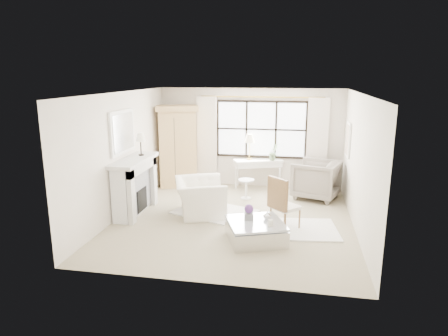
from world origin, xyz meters
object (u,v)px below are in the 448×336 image
at_px(armoire, 178,146).
at_px(console_table, 258,174).
at_px(club_armchair, 200,197).
at_px(coffee_table, 256,232).

relative_size(armoire, console_table, 1.63).
height_order(armoire, console_table, armoire).
bearing_deg(club_armchair, armoire, 8.93).
distance_m(club_armchair, coffee_table, 1.86).
bearing_deg(console_table, armoire, 163.72).
bearing_deg(console_table, club_armchair, -135.34).
relative_size(console_table, coffee_table, 1.06).
distance_m(armoire, console_table, 2.33).
height_order(console_table, club_armchair, console_table).
relative_size(club_armchair, coffee_table, 0.94).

